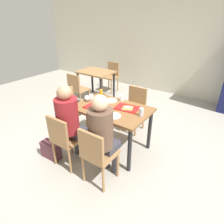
% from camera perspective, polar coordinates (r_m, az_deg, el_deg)
% --- Properties ---
extents(ground_plane, '(10.00, 10.00, 0.02)m').
position_cam_1_polar(ground_plane, '(3.45, 0.00, -10.40)').
color(ground_plane, '#9E998E').
extents(back_wall, '(10.00, 0.10, 2.80)m').
position_cam_1_polar(back_wall, '(5.71, 19.82, 18.59)').
color(back_wall, beige).
rests_on(back_wall, ground_plane).
extents(main_table, '(1.20, 0.79, 0.76)m').
position_cam_1_polar(main_table, '(3.09, 0.00, -0.44)').
color(main_table, brown).
rests_on(main_table, ground_plane).
extents(chair_near_left, '(0.40, 0.40, 0.86)m').
position_cam_1_polar(chair_near_left, '(2.85, -14.14, -7.51)').
color(chair_near_left, '#9E7247').
rests_on(chair_near_left, ground_plane).
extents(chair_near_right, '(0.40, 0.40, 0.86)m').
position_cam_1_polar(chair_near_right, '(2.50, -4.72, -12.19)').
color(chair_near_right, '#9E7247').
rests_on(chair_near_right, ground_plane).
extents(chair_far_side, '(0.40, 0.40, 0.86)m').
position_cam_1_polar(chair_far_side, '(3.75, 6.83, 1.92)').
color(chair_far_side, '#9E7247').
rests_on(chair_far_side, ground_plane).
extents(chair_left_end, '(0.40, 0.40, 0.86)m').
position_cam_1_polar(chair_left_end, '(3.75, -12.39, 1.41)').
color(chair_left_end, '#9E7247').
rests_on(chair_left_end, ground_plane).
extents(person_in_red, '(0.32, 0.42, 1.27)m').
position_cam_1_polar(person_in_red, '(2.80, -12.59, -2.07)').
color(person_in_red, '#383842').
rests_on(person_in_red, ground_plane).
extents(person_in_brown_jacket, '(0.32, 0.42, 1.27)m').
position_cam_1_polar(person_in_brown_jacket, '(2.44, -2.84, -6.02)').
color(person_in_brown_jacket, '#383842').
rests_on(person_in_brown_jacket, ground_plane).
extents(tray_red_near, '(0.36, 0.26, 0.02)m').
position_cam_1_polar(tray_red_near, '(3.05, -4.71, 1.47)').
color(tray_red_near, red).
rests_on(tray_red_near, main_table).
extents(tray_red_far, '(0.39, 0.30, 0.02)m').
position_cam_1_polar(tray_red_far, '(3.03, 4.53, 1.23)').
color(tray_red_far, red).
rests_on(tray_red_far, main_table).
extents(paper_plate_center, '(0.22, 0.22, 0.01)m').
position_cam_1_polar(paper_plate_center, '(3.29, -0.39, 3.45)').
color(paper_plate_center, white).
rests_on(paper_plate_center, main_table).
extents(paper_plate_near_edge, '(0.22, 0.22, 0.01)m').
position_cam_1_polar(paper_plate_near_edge, '(2.79, 0.47, -1.13)').
color(paper_plate_near_edge, white).
rests_on(paper_plate_near_edge, main_table).
extents(pizza_slice_a, '(0.22, 0.21, 0.02)m').
position_cam_1_polar(pizza_slice_a, '(3.05, -4.03, 1.79)').
color(pizza_slice_a, '#C68C47').
rests_on(pizza_slice_a, tray_red_near).
extents(pizza_slice_b, '(0.21, 0.21, 0.02)m').
position_cam_1_polar(pizza_slice_b, '(3.00, 4.71, 1.37)').
color(pizza_slice_b, '#C68C47').
rests_on(pizza_slice_b, tray_red_far).
extents(plastic_cup_a, '(0.07, 0.07, 0.10)m').
position_cam_1_polar(plastic_cup_a, '(3.29, 2.93, 4.26)').
color(plastic_cup_a, white).
rests_on(plastic_cup_a, main_table).
extents(plastic_cup_b, '(0.07, 0.07, 0.10)m').
position_cam_1_polar(plastic_cup_b, '(2.76, -3.48, -0.39)').
color(plastic_cup_b, white).
rests_on(plastic_cup_b, main_table).
extents(plastic_cup_c, '(0.07, 0.07, 0.10)m').
position_cam_1_polar(plastic_cup_c, '(3.33, -6.18, 4.45)').
color(plastic_cup_c, white).
rests_on(plastic_cup_c, main_table).
extents(soda_can, '(0.07, 0.07, 0.12)m').
position_cam_1_polar(soda_can, '(2.80, 8.78, -0.04)').
color(soda_can, '#B7BCC6').
rests_on(soda_can, main_table).
extents(condiment_bottle, '(0.06, 0.06, 0.16)m').
position_cam_1_polar(condiment_bottle, '(3.38, -3.30, 5.44)').
color(condiment_bottle, orange).
rests_on(condiment_bottle, main_table).
extents(foil_bundle, '(0.10, 0.10, 0.10)m').
position_cam_1_polar(foil_bundle, '(3.30, -7.46, 4.12)').
color(foil_bundle, silver).
rests_on(foil_bundle, main_table).
extents(handbag, '(0.33, 0.18, 0.28)m').
position_cam_1_polar(handbag, '(3.29, -17.80, -10.77)').
color(handbag, '#592D38').
rests_on(handbag, ground_plane).
extents(background_table, '(0.90, 0.70, 0.76)m').
position_cam_1_polar(background_table, '(5.22, -4.85, 10.70)').
color(background_table, '#9E7247').
rests_on(background_table, ground_plane).
extents(background_chair_near, '(0.40, 0.40, 0.86)m').
position_cam_1_polar(background_chair_near, '(4.75, -10.45, 7.08)').
color(background_chair_near, '#9E7247').
rests_on(background_chair_near, ground_plane).
extents(background_chair_far, '(0.40, 0.40, 0.86)m').
position_cam_1_polar(background_chair_far, '(5.81, -0.13, 11.19)').
color(background_chair_far, '#9E7247').
rests_on(background_chair_far, ground_plane).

